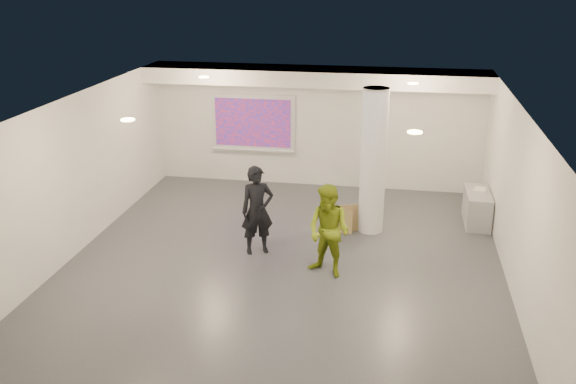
% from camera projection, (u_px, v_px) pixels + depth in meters
% --- Properties ---
extents(floor, '(8.00, 9.00, 0.01)m').
position_uv_depth(floor, '(284.00, 262.00, 12.02)').
color(floor, '#3A3D42').
rests_on(floor, ground).
extents(ceiling, '(8.00, 9.00, 0.01)m').
position_uv_depth(ceiling, '(284.00, 104.00, 11.00)').
color(ceiling, white).
rests_on(ceiling, floor).
extents(wall_back, '(8.00, 0.01, 3.00)m').
position_uv_depth(wall_back, '(317.00, 127.00, 15.68)').
color(wall_back, silver).
rests_on(wall_back, floor).
extents(wall_front, '(8.00, 0.01, 3.00)m').
position_uv_depth(wall_front, '(214.00, 314.00, 7.34)').
color(wall_front, silver).
rests_on(wall_front, floor).
extents(wall_left, '(0.01, 9.00, 3.00)m').
position_uv_depth(wall_left, '(77.00, 174.00, 12.16)').
color(wall_left, silver).
rests_on(wall_left, floor).
extents(wall_right, '(0.01, 9.00, 3.00)m').
position_uv_depth(wall_right, '(516.00, 200.00, 10.85)').
color(wall_right, silver).
rests_on(wall_right, floor).
extents(soffit_band, '(8.00, 1.10, 0.36)m').
position_uv_depth(soffit_band, '(315.00, 76.00, 14.72)').
color(soffit_band, white).
rests_on(soffit_band, ceiling).
extents(downlight_nw, '(0.22, 0.22, 0.02)m').
position_uv_depth(downlight_nw, '(204.00, 77.00, 13.69)').
color(downlight_nw, '#FFFB94').
rests_on(downlight_nw, ceiling).
extents(downlight_ne, '(0.22, 0.22, 0.02)m').
position_uv_depth(downlight_ne, '(413.00, 84.00, 12.96)').
color(downlight_ne, '#FFFB94').
rests_on(downlight_ne, ceiling).
extents(downlight_sw, '(0.22, 0.22, 0.02)m').
position_uv_depth(downlight_sw, '(128.00, 120.00, 9.98)').
color(downlight_sw, '#FFFB94').
rests_on(downlight_sw, ceiling).
extents(downlight_se, '(0.22, 0.22, 0.02)m').
position_uv_depth(downlight_se, '(415.00, 132.00, 9.26)').
color(downlight_se, '#FFFB94').
rests_on(downlight_se, ceiling).
extents(column, '(0.52, 0.52, 3.00)m').
position_uv_depth(column, '(373.00, 162.00, 12.93)').
color(column, white).
rests_on(column, floor).
extents(projection_screen, '(2.10, 0.13, 1.42)m').
position_uv_depth(projection_screen, '(253.00, 123.00, 15.89)').
color(projection_screen, silver).
rests_on(projection_screen, wall_back).
extents(credenza, '(0.51, 1.21, 0.71)m').
position_uv_depth(credenza, '(477.00, 208.00, 13.69)').
color(credenza, '#939599').
rests_on(credenza, floor).
extents(papers_stack, '(0.32, 0.36, 0.02)m').
position_uv_depth(papers_stack, '(480.00, 189.00, 13.71)').
color(papers_stack, white).
rests_on(papers_stack, credenza).
extents(cardboard_back, '(0.52, 0.32, 0.57)m').
position_uv_depth(cardboard_back, '(348.00, 218.00, 13.31)').
color(cardboard_back, olive).
rests_on(cardboard_back, floor).
extents(cardboard_front, '(0.45, 0.17, 0.49)m').
position_uv_depth(cardboard_front, '(342.00, 221.00, 13.24)').
color(cardboard_front, olive).
rests_on(cardboard_front, floor).
extents(woman, '(0.74, 0.64, 1.72)m').
position_uv_depth(woman, '(257.00, 210.00, 12.14)').
color(woman, black).
rests_on(woman, floor).
extents(man, '(1.01, 0.93, 1.68)m').
position_uv_depth(man, '(329.00, 231.00, 11.26)').
color(man, olive).
rests_on(man, floor).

